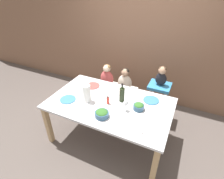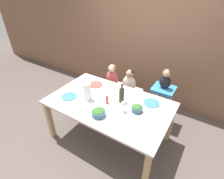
# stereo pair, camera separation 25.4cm
# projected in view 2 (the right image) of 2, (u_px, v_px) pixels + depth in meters

# --- Properties ---
(ground_plane) EXTENTS (14.00, 14.00, 0.00)m
(ground_plane) POSITION_uv_depth(u_px,v_px,m) (109.00, 137.00, 2.98)
(ground_plane) COLOR #564C47
(wall_back) EXTENTS (10.00, 0.06, 2.70)m
(wall_back) POSITION_uv_depth(u_px,v_px,m) (151.00, 37.00, 3.28)
(wall_back) COLOR brown
(wall_back) RESTS_ON ground_plane
(dining_table) EXTENTS (1.80, 1.08, 0.74)m
(dining_table) POSITION_uv_depth(u_px,v_px,m) (109.00, 106.00, 2.63)
(dining_table) COLOR silver
(dining_table) RESTS_ON ground_plane
(chair_far_left) EXTENTS (0.43, 0.40, 0.46)m
(chair_far_left) POSITION_uv_depth(u_px,v_px,m) (112.00, 88.00, 3.56)
(chair_far_left) COLOR silver
(chair_far_left) RESTS_ON ground_plane
(chair_far_center) EXTENTS (0.43, 0.40, 0.46)m
(chair_far_center) POSITION_uv_depth(u_px,v_px,m) (129.00, 94.00, 3.39)
(chair_far_center) COLOR silver
(chair_far_center) RESTS_ON ground_plane
(chair_right_highchair) EXTENTS (0.37, 0.34, 0.74)m
(chair_right_highchair) POSITION_uv_depth(u_px,v_px,m) (162.00, 96.00, 3.00)
(chair_right_highchair) COLOR silver
(chair_right_highchair) RESTS_ON ground_plane
(person_child_left) EXTENTS (0.27, 0.18, 0.45)m
(person_child_left) POSITION_uv_depth(u_px,v_px,m) (112.00, 76.00, 3.41)
(person_child_left) COLOR #C64C4C
(person_child_left) RESTS_ON chair_far_left
(person_child_center) EXTENTS (0.27, 0.18, 0.45)m
(person_child_center) POSITION_uv_depth(u_px,v_px,m) (129.00, 81.00, 3.24)
(person_child_center) COLOR beige
(person_child_center) RESTS_ON chair_far_center
(person_baby_right) EXTENTS (0.19, 0.13, 0.34)m
(person_baby_right) POSITION_uv_depth(u_px,v_px,m) (166.00, 78.00, 2.81)
(person_baby_right) COLOR black
(person_baby_right) RESTS_ON chair_right_highchair
(wine_bottle) EXTENTS (0.08, 0.08, 0.30)m
(wine_bottle) POSITION_uv_depth(u_px,v_px,m) (122.00, 95.00, 2.53)
(wine_bottle) COLOR #232D19
(wine_bottle) RESTS_ON dining_table
(paper_towel_roll) EXTENTS (0.11, 0.11, 0.27)m
(paper_towel_roll) POSITION_uv_depth(u_px,v_px,m) (87.00, 92.00, 2.58)
(paper_towel_roll) COLOR white
(paper_towel_roll) RESTS_ON dining_table
(wine_glass_near) EXTENTS (0.07, 0.07, 0.17)m
(wine_glass_near) POSITION_uv_depth(u_px,v_px,m) (123.00, 104.00, 2.35)
(wine_glass_near) COLOR white
(wine_glass_near) RESTS_ON dining_table
(salad_bowl_large) EXTENTS (0.19, 0.19, 0.10)m
(salad_bowl_large) POSITION_uv_depth(u_px,v_px,m) (99.00, 113.00, 2.31)
(salad_bowl_large) COLOR #335675
(salad_bowl_large) RESTS_ON dining_table
(salad_bowl_small) EXTENTS (0.15, 0.15, 0.10)m
(salad_bowl_small) POSITION_uv_depth(u_px,v_px,m) (137.00, 108.00, 2.38)
(salad_bowl_small) COLOR #335675
(salad_bowl_small) RESTS_ON dining_table
(dinner_plate_front_left) EXTENTS (0.24, 0.24, 0.01)m
(dinner_plate_front_left) POSITION_uv_depth(u_px,v_px,m) (69.00, 96.00, 2.70)
(dinner_plate_front_left) COLOR teal
(dinner_plate_front_left) RESTS_ON dining_table
(dinner_plate_back_left) EXTENTS (0.24, 0.24, 0.01)m
(dinner_plate_back_left) POSITION_uv_depth(u_px,v_px,m) (96.00, 85.00, 3.00)
(dinner_plate_back_left) COLOR #D14C47
(dinner_plate_back_left) RESTS_ON dining_table
(dinner_plate_back_right) EXTENTS (0.24, 0.24, 0.01)m
(dinner_plate_back_right) POSITION_uv_depth(u_px,v_px,m) (152.00, 103.00, 2.56)
(dinner_plate_back_right) COLOR teal
(dinner_plate_back_right) RESTS_ON dining_table
(dinner_plate_front_right) EXTENTS (0.24, 0.24, 0.01)m
(dinner_plate_front_right) POSITION_uv_depth(u_px,v_px,m) (131.00, 129.00, 2.12)
(dinner_plate_front_right) COLOR silver
(dinner_plate_front_right) RESTS_ON dining_table
(condiment_bottle_hot_sauce) EXTENTS (0.04, 0.04, 0.13)m
(condiment_bottle_hot_sauce) POSITION_uv_depth(u_px,v_px,m) (107.00, 100.00, 2.53)
(condiment_bottle_hot_sauce) COLOR red
(condiment_bottle_hot_sauce) RESTS_ON dining_table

